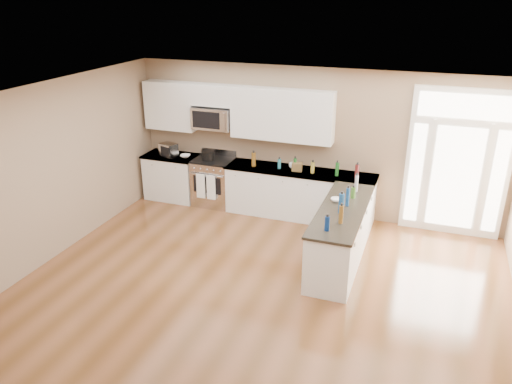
# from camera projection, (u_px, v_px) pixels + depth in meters

# --- Properties ---
(ground) EXTENTS (8.00, 8.00, 0.00)m
(ground) POSITION_uv_depth(u_px,v_px,m) (233.00, 332.00, 6.40)
(ground) COLOR brown
(room_shell) EXTENTS (8.00, 8.00, 8.00)m
(room_shell) POSITION_uv_depth(u_px,v_px,m) (231.00, 211.00, 5.75)
(room_shell) COLOR #8F765B
(room_shell) RESTS_ON ground
(back_cabinet_left) EXTENTS (1.10, 0.66, 0.94)m
(back_cabinet_left) POSITION_uv_depth(u_px,v_px,m) (173.00, 178.00, 10.35)
(back_cabinet_left) COLOR silver
(back_cabinet_left) RESTS_ON ground
(back_cabinet_right) EXTENTS (2.85, 0.66, 0.94)m
(back_cabinet_right) POSITION_uv_depth(u_px,v_px,m) (299.00, 195.00, 9.49)
(back_cabinet_right) COLOR silver
(back_cabinet_right) RESTS_ON ground
(peninsula_cabinet) EXTENTS (0.69, 2.32, 0.94)m
(peninsula_cabinet) POSITION_uv_depth(u_px,v_px,m) (341.00, 237.00, 7.89)
(peninsula_cabinet) COLOR silver
(peninsula_cabinet) RESTS_ON ground
(upper_cabinet_left) EXTENTS (1.04, 0.33, 0.95)m
(upper_cabinet_left) POSITION_uv_depth(u_px,v_px,m) (171.00, 106.00, 9.91)
(upper_cabinet_left) COLOR silver
(upper_cabinet_left) RESTS_ON room_shell
(upper_cabinet_right) EXTENTS (1.94, 0.33, 0.95)m
(upper_cabinet_right) POSITION_uv_depth(u_px,v_px,m) (282.00, 115.00, 9.18)
(upper_cabinet_right) COLOR silver
(upper_cabinet_right) RESTS_ON room_shell
(upper_cabinet_short) EXTENTS (0.82, 0.33, 0.40)m
(upper_cabinet_short) POSITION_uv_depth(u_px,v_px,m) (213.00, 95.00, 9.51)
(upper_cabinet_short) COLOR silver
(upper_cabinet_short) RESTS_ON room_shell
(microwave) EXTENTS (0.78, 0.41, 0.42)m
(microwave) POSITION_uv_depth(u_px,v_px,m) (213.00, 118.00, 9.65)
(microwave) COLOR silver
(microwave) RESTS_ON room_shell
(entry_door) EXTENTS (1.70, 0.10, 2.60)m
(entry_door) POSITION_uv_depth(u_px,v_px,m) (457.00, 164.00, 8.54)
(entry_door) COLOR white
(entry_door) RESTS_ON ground
(kitchen_range) EXTENTS (0.76, 0.68, 1.08)m
(kitchen_range) POSITION_uv_depth(u_px,v_px,m) (214.00, 182.00, 10.03)
(kitchen_range) COLOR silver
(kitchen_range) RESTS_ON ground
(stockpot) EXTENTS (0.30, 0.30, 0.19)m
(stockpot) POSITION_uv_depth(u_px,v_px,m) (208.00, 155.00, 9.81)
(stockpot) COLOR black
(stockpot) RESTS_ON kitchen_range
(toaster_oven) EXTENTS (0.38, 0.34, 0.27)m
(toaster_oven) POSITION_uv_depth(u_px,v_px,m) (169.00, 150.00, 10.01)
(toaster_oven) COLOR silver
(toaster_oven) RESTS_ON back_cabinet_left
(cardboard_box) EXTENTS (0.21, 0.16, 0.15)m
(cardboard_box) POSITION_uv_depth(u_px,v_px,m) (297.00, 167.00, 9.24)
(cardboard_box) COLOR brown
(cardboard_box) RESTS_ON back_cabinet_right
(bowl_left) EXTENTS (0.25, 0.25, 0.05)m
(bowl_left) POSITION_uv_depth(u_px,v_px,m) (185.00, 156.00, 10.01)
(bowl_left) COLOR white
(bowl_left) RESTS_ON back_cabinet_left
(bowl_peninsula) EXTENTS (0.21, 0.21, 0.05)m
(bowl_peninsula) POSITION_uv_depth(u_px,v_px,m) (336.00, 200.00, 7.94)
(bowl_peninsula) COLOR white
(bowl_peninsula) RESTS_ON peninsula_cabinet
(cup_counter) EXTENTS (0.17, 0.17, 0.10)m
(cup_counter) POSITION_uv_depth(u_px,v_px,m) (292.00, 165.00, 9.41)
(cup_counter) COLOR white
(cup_counter) RESTS_ON back_cabinet_right
(counter_bottles) EXTENTS (2.13, 2.35, 0.31)m
(counter_bottles) POSITION_uv_depth(u_px,v_px,m) (322.00, 183.00, 8.35)
(counter_bottles) COLOR #19591E
(counter_bottles) RESTS_ON back_cabinet_right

